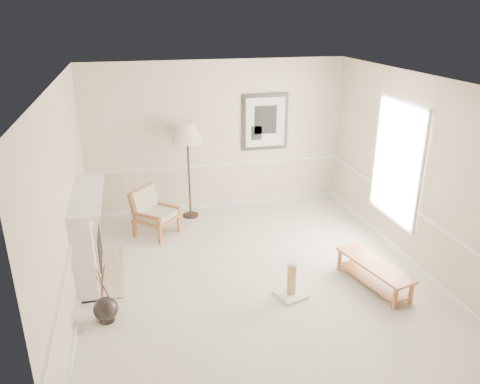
% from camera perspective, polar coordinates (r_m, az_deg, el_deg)
% --- Properties ---
extents(ground, '(5.50, 5.50, 0.00)m').
position_cam_1_polar(ground, '(7.15, 1.59, -10.19)').
color(ground, silver).
rests_on(ground, ground).
extents(room, '(5.04, 5.54, 2.92)m').
position_cam_1_polar(room, '(6.48, 2.77, 4.53)').
color(room, beige).
rests_on(room, ground).
extents(fireplace, '(0.64, 1.64, 1.31)m').
position_cam_1_polar(fireplace, '(7.22, -18.01, -5.19)').
color(fireplace, white).
rests_on(fireplace, ground).
extents(floor_vase, '(0.31, 0.31, 0.91)m').
position_cam_1_polar(floor_vase, '(6.38, -16.04, -13.63)').
color(floor_vase, black).
rests_on(floor_vase, ground).
extents(armchair, '(0.92, 0.91, 0.83)m').
position_cam_1_polar(armchair, '(8.38, -10.73, -2.16)').
color(armchair, '#995731').
rests_on(armchair, ground).
extents(floor_lamp, '(0.72, 0.72, 1.85)m').
position_cam_1_polar(floor_lamp, '(8.60, -6.44, 6.94)').
color(floor_lamp, black).
rests_on(floor_lamp, ground).
extents(bench, '(0.67, 1.33, 0.36)m').
position_cam_1_polar(bench, '(7.07, 15.98, -9.22)').
color(bench, '#995731').
rests_on(bench, ground).
extents(scratching_post, '(0.47, 0.47, 0.53)m').
position_cam_1_polar(scratching_post, '(6.65, 6.27, -11.29)').
color(scratching_post, white).
rests_on(scratching_post, ground).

